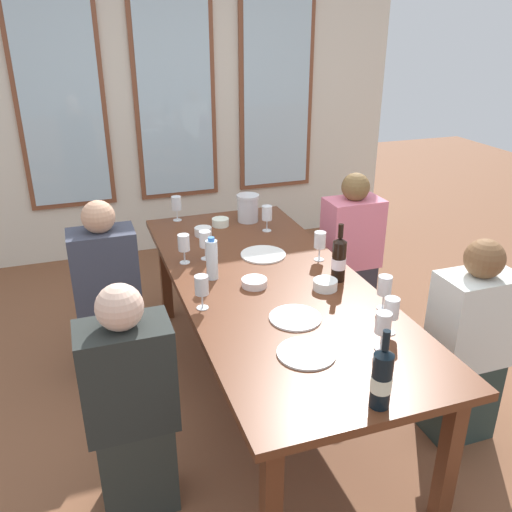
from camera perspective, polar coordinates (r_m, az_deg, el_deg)
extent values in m
plane|color=brown|center=(3.33, 1.35, -14.10)|extent=(12.00, 12.00, 0.00)
cube|color=silver|center=(5.04, -8.64, 16.70)|extent=(4.18, 0.06, 2.90)
cube|color=brown|center=(4.91, -19.87, 15.44)|extent=(0.72, 0.03, 1.88)
cube|color=silver|center=(4.89, -19.87, 15.41)|extent=(0.64, 0.01, 1.80)
cube|color=brown|center=(5.00, -8.53, 16.65)|extent=(0.72, 0.03, 1.88)
cube|color=silver|center=(4.98, -8.50, 16.63)|extent=(0.64, 0.01, 1.80)
cube|color=brown|center=(5.26, 2.14, 17.22)|extent=(0.72, 0.03, 1.88)
cube|color=silver|center=(5.24, 2.21, 17.20)|extent=(0.64, 0.01, 1.80)
cube|color=#5D2F1A|center=(2.95, 1.49, -2.98)|extent=(0.98, 2.36, 0.04)
cube|color=#5D2F1A|center=(2.25, 1.58, -25.17)|extent=(0.07, 0.07, 0.70)
cube|color=#5D2F1A|center=(2.56, 19.52, -19.48)|extent=(0.07, 0.07, 0.70)
cube|color=#5D2F1A|center=(3.97, -9.47, -1.89)|extent=(0.07, 0.07, 0.70)
cube|color=#5D2F1A|center=(4.15, 1.33, -0.37)|extent=(0.07, 0.07, 0.70)
cylinder|color=white|center=(2.59, 4.14, -6.47)|extent=(0.25, 0.25, 0.01)
cylinder|color=white|center=(2.34, 5.31, -10.10)|extent=(0.25, 0.25, 0.01)
cylinder|color=white|center=(3.25, 0.75, 0.16)|extent=(0.27, 0.27, 0.01)
cylinder|color=silver|center=(3.78, -0.86, 4.91)|extent=(0.14, 0.14, 0.17)
cylinder|color=silver|center=(3.75, -0.87, 6.28)|extent=(0.16, 0.16, 0.02)
cylinder|color=black|center=(2.05, 13.02, -12.64)|extent=(0.07, 0.08, 0.22)
cone|color=black|center=(1.98, 13.35, -9.80)|extent=(0.07, 0.08, 0.02)
cylinder|color=black|center=(1.96, 13.48, -8.58)|extent=(0.03, 0.03, 0.08)
cylinder|color=silver|center=(2.06, 13.00, -12.89)|extent=(0.08, 0.08, 0.06)
cylinder|color=black|center=(2.94, 8.68, -0.54)|extent=(0.07, 0.08, 0.22)
cone|color=black|center=(2.89, 8.83, 1.69)|extent=(0.07, 0.08, 0.02)
cylinder|color=black|center=(2.87, 8.89, 2.61)|extent=(0.03, 0.03, 0.08)
cylinder|color=white|center=(2.94, 8.67, -0.74)|extent=(0.08, 0.08, 0.06)
cylinder|color=white|center=(3.56, -5.57, 2.58)|extent=(0.11, 0.11, 0.05)
cylinder|color=white|center=(2.86, 7.28, -2.99)|extent=(0.13, 0.13, 0.05)
cylinder|color=white|center=(2.88, -0.18, -2.80)|extent=(0.14, 0.14, 0.04)
cylinder|color=white|center=(3.72, -3.75, 3.56)|extent=(0.12, 0.12, 0.05)
cylinder|color=white|center=(2.93, -4.65, -0.40)|extent=(0.06, 0.06, 0.22)
cylinder|color=blue|center=(2.89, -4.72, 1.78)|extent=(0.04, 0.04, 0.02)
cylinder|color=white|center=(2.43, 12.95, -9.38)|extent=(0.06, 0.06, 0.00)
cylinder|color=white|center=(2.41, 13.03, -8.59)|extent=(0.01, 0.01, 0.07)
cylinder|color=white|center=(2.37, 13.22, -6.85)|extent=(0.07, 0.07, 0.09)
cylinder|color=white|center=(2.55, 13.77, -7.77)|extent=(0.06, 0.06, 0.00)
cylinder|color=white|center=(2.53, 13.85, -7.01)|extent=(0.01, 0.01, 0.07)
cylinder|color=white|center=(2.49, 14.04, -5.32)|extent=(0.07, 0.07, 0.09)
cylinder|color=beige|center=(2.50, 13.97, -5.99)|extent=(0.06, 0.06, 0.02)
cylinder|color=white|center=(3.22, -5.28, -0.27)|extent=(0.06, 0.06, 0.00)
cylinder|color=white|center=(3.20, -5.31, 0.38)|extent=(0.01, 0.01, 0.07)
cylinder|color=white|center=(3.17, -5.37, 1.79)|extent=(0.07, 0.07, 0.09)
cylinder|color=maroon|center=(3.18, -5.34, 1.25)|extent=(0.06, 0.06, 0.03)
cylinder|color=white|center=(2.74, 13.12, -5.34)|extent=(0.06, 0.06, 0.00)
cylinder|color=white|center=(2.72, 13.20, -4.61)|extent=(0.01, 0.01, 0.07)
cylinder|color=white|center=(2.68, 13.36, -3.01)|extent=(0.07, 0.07, 0.09)
cylinder|color=white|center=(2.69, -5.63, -5.42)|extent=(0.06, 0.06, 0.00)
cylinder|color=white|center=(2.67, -5.66, -4.68)|extent=(0.01, 0.01, 0.07)
cylinder|color=white|center=(2.63, -5.73, -3.05)|extent=(0.07, 0.07, 0.09)
cylinder|color=maroon|center=(2.64, -5.71, -3.62)|extent=(0.06, 0.06, 0.03)
cylinder|color=white|center=(3.21, 6.63, -0.36)|extent=(0.06, 0.06, 0.00)
cylinder|color=white|center=(3.20, 6.66, 0.28)|extent=(0.01, 0.01, 0.07)
cylinder|color=white|center=(3.16, 6.73, 1.69)|extent=(0.07, 0.07, 0.09)
cylinder|color=white|center=(3.86, -8.25, 3.76)|extent=(0.06, 0.06, 0.00)
cylinder|color=white|center=(3.85, -8.28, 4.31)|extent=(0.01, 0.01, 0.07)
cylinder|color=white|center=(3.82, -8.36, 5.51)|extent=(0.07, 0.07, 0.09)
cylinder|color=#590C19|center=(3.83, -8.33, 5.02)|extent=(0.06, 0.06, 0.02)
cylinder|color=white|center=(3.18, -7.48, -0.67)|extent=(0.06, 0.06, 0.00)
cylinder|color=white|center=(3.16, -7.52, -0.02)|extent=(0.01, 0.01, 0.07)
cylinder|color=white|center=(3.13, -7.60, 1.40)|extent=(0.07, 0.07, 0.09)
cylinder|color=maroon|center=(3.14, -7.57, 0.88)|extent=(0.06, 0.06, 0.03)
cylinder|color=white|center=(3.63, 1.14, 2.69)|extent=(0.06, 0.06, 0.00)
cylinder|color=white|center=(3.62, 1.15, 3.27)|extent=(0.01, 0.01, 0.07)
cylinder|color=white|center=(3.59, 1.16, 4.55)|extent=(0.07, 0.07, 0.09)
cylinder|color=#590C19|center=(3.60, 1.15, 4.02)|extent=(0.06, 0.06, 0.02)
cube|color=#2D2A33|center=(3.53, -14.78, -8.19)|extent=(0.32, 0.24, 0.45)
cube|color=#3C4051|center=(3.31, -15.60, -1.33)|extent=(0.38, 0.24, 0.48)
sphere|color=tan|center=(3.19, -16.23, 3.97)|extent=(0.19, 0.19, 0.19)
cube|color=#332F38|center=(3.98, 9.59, -3.81)|extent=(0.32, 0.24, 0.45)
cube|color=pink|center=(3.79, 10.06, 2.43)|extent=(0.38, 0.24, 0.48)
sphere|color=brown|center=(3.69, 10.42, 7.14)|extent=(0.19, 0.19, 0.19)
cube|color=#2C302B|center=(2.65, -12.35, -20.40)|extent=(0.32, 0.24, 0.45)
cube|color=#272B29|center=(2.35, -13.35, -12.20)|extent=(0.38, 0.24, 0.48)
sphere|color=beige|center=(2.18, -14.14, -5.24)|extent=(0.19, 0.19, 0.19)
cube|color=#283732|center=(3.13, 20.53, -13.61)|extent=(0.32, 0.24, 0.45)
cube|color=silver|center=(2.88, 21.84, -6.18)|extent=(0.38, 0.24, 0.48)
sphere|color=brown|center=(2.75, 22.86, -0.26)|extent=(0.19, 0.19, 0.19)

